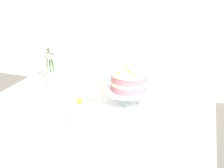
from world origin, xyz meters
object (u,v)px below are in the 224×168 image
(cake_stand, at_px, (129,92))
(layer_cake, at_px, (129,80))
(dining_table, at_px, (100,114))
(teacup, at_px, (78,122))
(flower_vase, at_px, (50,65))
(fallen_rose, at_px, (80,101))

(cake_stand, distance_m, layer_cake, 0.08)
(cake_stand, relative_size, layer_cake, 1.24)
(dining_table, relative_size, layer_cake, 6.00)
(layer_cake, bearing_deg, dining_table, -171.71)
(layer_cake, bearing_deg, teacup, -118.06)
(cake_stand, xyz_separation_m, teacup, (-0.18, -0.34, -0.06))
(layer_cake, height_order, teacup, layer_cake)
(flower_vase, bearing_deg, dining_table, -16.59)
(flower_vase, relative_size, fallen_rose, 2.41)
(dining_table, height_order, cake_stand, cake_stand)
(cake_stand, height_order, fallen_rose, cake_stand)
(cake_stand, distance_m, teacup, 0.39)
(dining_table, xyz_separation_m, flower_vase, (-0.43, 0.13, 0.25))
(flower_vase, distance_m, teacup, 0.63)
(fallen_rose, bearing_deg, layer_cake, 17.85)
(teacup, bearing_deg, flower_vase, 133.88)
(cake_stand, height_order, teacup, cake_stand)
(flower_vase, height_order, fallen_rose, flower_vase)
(layer_cake, height_order, flower_vase, flower_vase)
(layer_cake, distance_m, flower_vase, 0.62)
(dining_table, distance_m, teacup, 0.34)
(layer_cake, bearing_deg, fallen_rose, -162.15)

